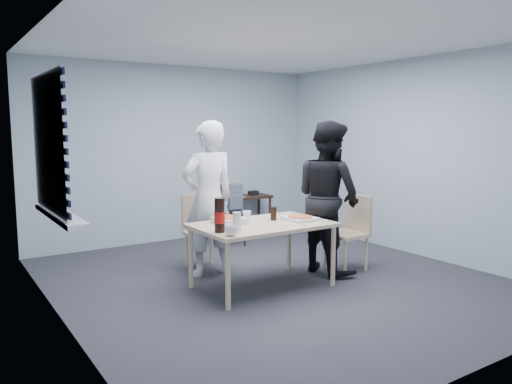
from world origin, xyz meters
TOP-DOWN VIEW (x-y plane):
  - room at (-2.20, 0.40)m, footprint 5.00×5.00m
  - dining_table at (-0.25, -0.14)m, footprint 1.42×0.90m
  - chair_far at (-0.43, 0.90)m, footprint 0.42×0.42m
  - chair_right at (1.03, -0.15)m, footprint 0.42×0.42m
  - person_white at (-0.51, 0.58)m, footprint 0.65×0.42m
  - person_black at (0.73, -0.06)m, footprint 0.47×0.86m
  - side_table at (1.01, 2.28)m, footprint 0.91×0.41m
  - stool at (0.44, 1.67)m, footprint 0.35×0.35m
  - backpack at (0.44, 1.65)m, footprint 0.29×0.21m
  - pizza_box_a at (-0.54, 0.04)m, footprint 0.29×0.29m
  - pizza_box_b at (0.19, -0.22)m, footprint 0.31×0.31m
  - mug_a at (-0.83, -0.49)m, footprint 0.17×0.17m
  - mug_b at (-0.26, 0.15)m, footprint 0.10×0.10m
  - cola_glass at (-0.05, -0.05)m, footprint 0.08×0.08m
  - soda_bottle at (-0.85, -0.28)m, footprint 0.10×0.10m
  - plastic_cups at (-0.70, -0.35)m, footprint 0.08×0.08m
  - rubber_band at (0.04, -0.48)m, footprint 0.05×0.05m
  - papers at (0.86, 2.30)m, footprint 0.32×0.38m
  - black_box at (1.23, 2.31)m, footprint 0.16×0.13m

SIDE VIEW (x-z plane):
  - stool at x=0.44m, z-range 0.13..0.62m
  - chair_far at x=-0.43m, z-range 0.07..0.96m
  - chair_right at x=1.03m, z-range 0.07..0.96m
  - side_table at x=1.01m, z-range 0.22..0.83m
  - papers at x=0.86m, z-range 0.61..0.61m
  - dining_table at x=-0.25m, z-range 0.29..0.98m
  - black_box at x=1.23m, z-range 0.61..0.67m
  - backpack at x=0.44m, z-range 0.48..0.89m
  - rubber_band at x=0.04m, z-range 0.69..0.69m
  - pizza_box_b at x=0.19m, z-range 0.69..0.73m
  - pizza_box_a at x=-0.54m, z-range 0.69..0.76m
  - mug_b at x=-0.26m, z-range 0.69..0.78m
  - mug_a at x=-0.83m, z-range 0.69..0.79m
  - cola_glass at x=-0.05m, z-range 0.69..0.84m
  - plastic_cups at x=-0.70m, z-range 0.69..0.88m
  - soda_bottle at x=-0.85m, z-range 0.68..1.02m
  - person_white at x=-0.51m, z-range 0.00..1.77m
  - person_black at x=0.73m, z-range 0.00..1.77m
  - room at x=-2.20m, z-range -1.06..3.94m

